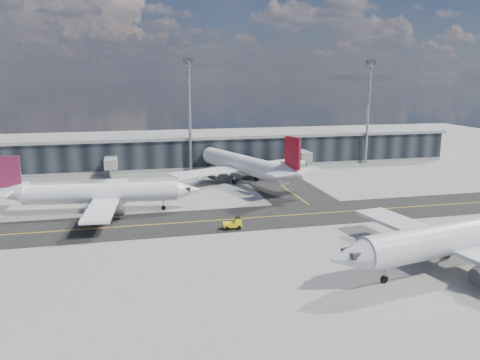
# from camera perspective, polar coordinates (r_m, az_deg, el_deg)

# --- Properties ---
(ground) EXTENTS (300.00, 300.00, 0.00)m
(ground) POSITION_cam_1_polar(r_m,az_deg,el_deg) (77.23, -1.46, -5.73)
(ground) COLOR gray
(ground) RESTS_ON ground
(taxiway_lanes) EXTENTS (180.00, 63.00, 0.03)m
(taxiway_lanes) POSITION_cam_1_polar(r_m,az_deg,el_deg) (88.06, -0.38, -3.43)
(taxiway_lanes) COLOR black
(taxiway_lanes) RESTS_ON ground
(terminal_concourse) EXTENTS (152.00, 19.80, 8.80)m
(terminal_concourse) POSITION_cam_1_polar(r_m,az_deg,el_deg) (129.25, -6.41, 3.43)
(terminal_concourse) COLOR black
(terminal_concourse) RESTS_ON ground
(floodlight_masts) EXTENTS (102.50, 0.70, 28.90)m
(floodlight_masts) POSITION_cam_1_polar(r_m,az_deg,el_deg) (121.11, -6.16, 8.32)
(floodlight_masts) COLOR gray
(floodlight_masts) RESTS_ON ground
(airliner_af) EXTENTS (36.45, 31.11, 10.79)m
(airliner_af) POSITION_cam_1_polar(r_m,az_deg,el_deg) (88.12, -16.83, -1.57)
(airliner_af) COLOR white
(airliner_af) RESTS_ON ground
(airliner_redtail) EXTENTS (35.33, 40.88, 12.50)m
(airliner_redtail) POSITION_cam_1_polar(r_m,az_deg,el_deg) (108.92, 0.59, 1.86)
(airliner_redtail) COLOR white
(airliner_redtail) RESTS_ON ground
(airliner_near) EXTENTS (41.19, 35.30, 12.23)m
(airliner_near) POSITION_cam_1_polar(r_m,az_deg,el_deg) (67.05, 25.89, -6.22)
(airliner_near) COLOR silver
(airliner_near) RESTS_ON ground
(baggage_tug) EXTENTS (3.11, 1.76, 1.88)m
(baggage_tug) POSITION_cam_1_polar(r_m,az_deg,el_deg) (75.92, -0.72, -5.30)
(baggage_tug) COLOR yellow
(baggage_tug) RESTS_ON ground
(service_van) EXTENTS (4.47, 6.61, 1.68)m
(service_van) POSITION_cam_1_polar(r_m,az_deg,el_deg) (113.52, -0.92, 0.60)
(service_van) COLOR white
(service_van) RESTS_ON ground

